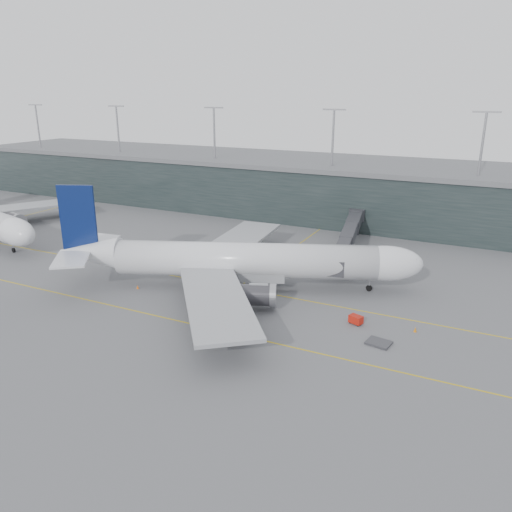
% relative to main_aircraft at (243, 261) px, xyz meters
% --- Properties ---
extents(ground, '(320.00, 320.00, 0.00)m').
position_rel_main_aircraft_xyz_m(ground, '(-5.80, 3.36, -5.09)').
color(ground, '#555459').
rests_on(ground, ground).
extents(taxiline_a, '(160.00, 0.25, 0.02)m').
position_rel_main_aircraft_xyz_m(taxiline_a, '(-5.80, -0.64, -5.08)').
color(taxiline_a, gold).
rests_on(taxiline_a, ground).
extents(taxiline_b, '(160.00, 0.25, 0.02)m').
position_rel_main_aircraft_xyz_m(taxiline_b, '(-5.80, -16.64, -5.08)').
color(taxiline_b, gold).
rests_on(taxiline_b, ground).
extents(taxiline_lead_main, '(0.25, 60.00, 0.02)m').
position_rel_main_aircraft_xyz_m(taxiline_lead_main, '(-0.80, 23.36, -5.08)').
color(taxiline_lead_main, gold).
rests_on(taxiline_lead_main, ground).
extents(taxiline_lead_adj, '(0.25, 60.00, 0.02)m').
position_rel_main_aircraft_xyz_m(taxiline_lead_adj, '(-80.80, 23.36, -5.08)').
color(taxiline_lead_adj, gold).
rests_on(taxiline_lead_adj, ground).
extents(terminal, '(240.00, 36.00, 29.00)m').
position_rel_main_aircraft_xyz_m(terminal, '(-5.80, 61.35, 2.53)').
color(terminal, black).
rests_on(terminal, ground).
extents(main_aircraft, '(62.11, 57.40, 18.14)m').
position_rel_main_aircraft_xyz_m(main_aircraft, '(0.00, 0.00, 0.00)').
color(main_aircraft, silver).
rests_on(main_aircraft, ground).
extents(jet_bridge, '(10.32, 42.81, 6.32)m').
position_rel_main_aircraft_xyz_m(jet_bridge, '(12.61, 27.28, -0.36)').
color(jet_bridge, '#2D2E33').
rests_on(jet_bridge, ground).
extents(gse_cart, '(2.28, 1.86, 1.34)m').
position_rel_main_aircraft_xyz_m(gse_cart, '(22.12, -5.66, -4.34)').
color(gse_cart, '#B0180C').
rests_on(gse_cart, ground).
extents(baggage_dolly, '(3.61, 3.08, 0.32)m').
position_rel_main_aircraft_xyz_m(baggage_dolly, '(26.72, -10.47, -4.90)').
color(baggage_dolly, '#323337').
rests_on(baggage_dolly, ground).
extents(uld_a, '(2.67, 2.37, 2.04)m').
position_rel_main_aircraft_xyz_m(uld_a, '(-11.64, 14.46, -4.02)').
color(uld_a, '#37373C').
rests_on(uld_a, ground).
extents(uld_b, '(2.49, 2.09, 2.09)m').
position_rel_main_aircraft_xyz_m(uld_b, '(-9.74, 15.75, -3.99)').
color(uld_b, '#37373C').
rests_on(uld_b, ground).
extents(uld_c, '(2.20, 1.81, 1.90)m').
position_rel_main_aircraft_xyz_m(uld_c, '(-5.73, 13.77, -4.09)').
color(uld_c, '#37373C').
rests_on(uld_c, ground).
extents(cone_nose, '(0.48, 0.48, 0.77)m').
position_rel_main_aircraft_xyz_m(cone_nose, '(30.67, -4.44, -4.71)').
color(cone_nose, '#CF6E0B').
rests_on(cone_nose, ground).
extents(cone_wing_stbd, '(0.43, 0.43, 0.69)m').
position_rel_main_aircraft_xyz_m(cone_wing_stbd, '(1.47, -17.03, -4.75)').
color(cone_wing_stbd, red).
rests_on(cone_wing_stbd, ground).
extents(cone_wing_port, '(0.45, 0.45, 0.72)m').
position_rel_main_aircraft_xyz_m(cone_wing_port, '(1.02, 15.88, -4.73)').
color(cone_wing_port, orange).
rests_on(cone_wing_port, ground).
extents(cone_tail, '(0.44, 0.44, 0.69)m').
position_rel_main_aircraft_xyz_m(cone_tail, '(-16.69, -8.88, -4.74)').
color(cone_tail, orange).
rests_on(cone_tail, ground).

